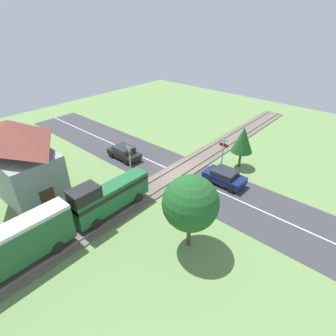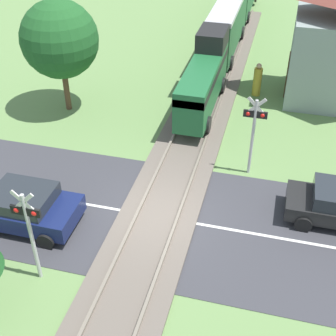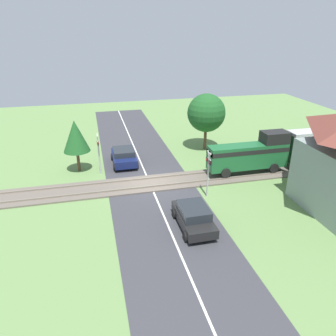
# 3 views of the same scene
# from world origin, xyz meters

# --- Properties ---
(ground_plane) EXTENTS (60.00, 60.00, 0.00)m
(ground_plane) POSITION_xyz_m (0.00, 0.00, 0.00)
(ground_plane) COLOR #66894C
(road_surface) EXTENTS (48.00, 6.40, 0.02)m
(road_surface) POSITION_xyz_m (0.00, 0.00, 0.01)
(road_surface) COLOR #38383D
(road_surface) RESTS_ON ground_plane
(track_bed) EXTENTS (2.80, 48.00, 0.24)m
(track_bed) POSITION_xyz_m (0.00, 0.00, 0.07)
(track_bed) COLOR #665B51
(track_bed) RESTS_ON ground_plane
(train) EXTENTS (1.58, 22.73, 3.18)m
(train) POSITION_xyz_m (0.00, 16.21, 1.89)
(train) COLOR #1E6033
(train) RESTS_ON track_bed
(car_near_crossing) EXTENTS (3.73, 2.08, 1.40)m
(car_near_crossing) POSITION_xyz_m (-4.38, -1.44, 0.75)
(car_near_crossing) COLOR #141E4C
(car_near_crossing) RESTS_ON ground_plane
(crossing_signal_west_approach) EXTENTS (0.90, 0.18, 3.38)m
(crossing_signal_west_approach) POSITION_xyz_m (-2.80, -3.55, 2.15)
(crossing_signal_west_approach) COLOR #B7B7B7
(crossing_signal_west_approach) RESTS_ON ground_plane
(crossing_signal_east_approach) EXTENTS (0.90, 0.18, 3.38)m
(crossing_signal_east_approach) POSITION_xyz_m (2.80, 3.55, 2.15)
(crossing_signal_east_approach) COLOR #B7B7B7
(crossing_signal_east_approach) RESTS_ON ground_plane
(pedestrian_by_station) EXTENTS (0.43, 0.43, 1.74)m
(pedestrian_by_station) POSITION_xyz_m (2.38, 10.50, 0.79)
(pedestrian_by_station) COLOR gold
(pedestrian_by_station) RESTS_ON ground_plane
(tree_roadside_hedge) EXTENTS (3.58, 3.58, 5.34)m
(tree_roadside_hedge) POSITION_xyz_m (-6.46, 6.66, 3.55)
(tree_roadside_hedge) COLOR brown
(tree_roadside_hedge) RESTS_ON ground_plane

